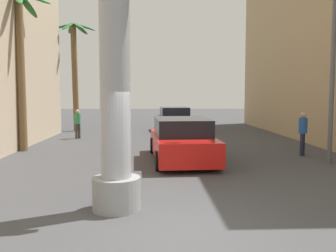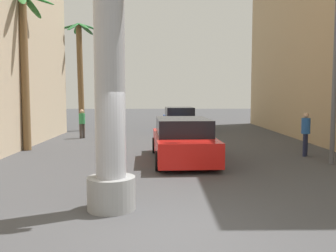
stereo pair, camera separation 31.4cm
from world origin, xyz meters
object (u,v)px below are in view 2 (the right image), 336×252
(car_lead, at_px, (183,141))
(palm_tree_mid_left, at_px, (23,52))
(street_lamp, at_px, (323,37))
(car_far, at_px, (179,120))
(palm_tree_far_left, at_px, (80,65))
(pedestrian_far_left, at_px, (82,122))
(pedestrian_mid_right, at_px, (306,131))

(car_lead, height_order, palm_tree_mid_left, palm_tree_mid_left)
(street_lamp, xyz_separation_m, car_far, (-4.33, 12.09, -3.67))
(car_far, xyz_separation_m, palm_tree_far_left, (-6.52, -0.08, 3.62))
(street_lamp, distance_m, car_lead, 6.05)
(car_far, bearing_deg, street_lamp, -70.29)
(pedestrian_far_left, bearing_deg, pedestrian_mid_right, -31.22)
(car_far, bearing_deg, pedestrian_mid_right, -66.74)
(pedestrian_far_left, xyz_separation_m, pedestrian_mid_right, (10.06, -6.10, 0.08))
(street_lamp, distance_m, pedestrian_mid_right, 3.78)
(palm_tree_mid_left, height_order, pedestrian_far_left, palm_tree_mid_left)
(car_lead, distance_m, pedestrian_far_left, 8.68)
(palm_tree_mid_left, relative_size, pedestrian_mid_right, 3.94)
(street_lamp, bearing_deg, palm_tree_mid_left, 162.98)
(palm_tree_far_left, distance_m, pedestrian_far_left, 5.54)
(palm_tree_far_left, distance_m, palm_tree_mid_left, 8.53)
(street_lamp, height_order, pedestrian_mid_right, street_lamp)
(palm_tree_far_left, bearing_deg, car_lead, -61.41)
(street_lamp, height_order, palm_tree_far_left, street_lamp)
(car_far, distance_m, palm_tree_far_left, 7.46)
(palm_tree_mid_left, bearing_deg, car_far, 50.32)
(street_lamp, xyz_separation_m, pedestrian_mid_right, (0.15, 1.66, -3.39))
(car_far, bearing_deg, palm_tree_mid_left, -129.68)
(car_lead, xyz_separation_m, pedestrian_mid_right, (4.89, 0.87, 0.27))
(street_lamp, height_order, car_far, street_lamp)
(street_lamp, bearing_deg, palm_tree_far_left, 132.10)
(car_far, distance_m, pedestrian_far_left, 7.07)
(palm_tree_far_left, relative_size, pedestrian_far_left, 4.42)
(palm_tree_far_left, relative_size, pedestrian_mid_right, 4.10)
(car_far, height_order, pedestrian_mid_right, pedestrian_mid_right)
(street_lamp, distance_m, palm_tree_far_left, 16.19)
(palm_tree_mid_left, distance_m, pedestrian_far_left, 5.61)
(street_lamp, relative_size, pedestrian_mid_right, 4.18)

